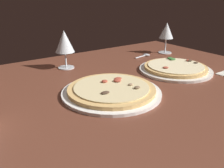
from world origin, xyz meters
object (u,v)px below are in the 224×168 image
pizza_main (112,90)px  wine_glass_near (167,32)px  pizza_side (175,68)px  spoon (145,55)px  wine_glass_far (64,42)px

pizza_main → wine_glass_near: size_ratio=2.03×
pizza_side → spoon: size_ratio=2.87×
pizza_main → wine_glass_near: 64.27cm
pizza_side → wine_glass_near: wine_glass_near is taller
wine_glass_far → wine_glass_near: 56.82cm
wine_glass_far → spoon: size_ratio=1.56×
wine_glass_far → pizza_side: bearing=-40.2°
pizza_main → wine_glass_far: size_ratio=2.00×
pizza_main → pizza_side: 36.52cm
pizza_main → wine_glass_far: wine_glass_far is taller
wine_glass_far → wine_glass_near: size_ratio=1.02×
spoon → wine_glass_near: bearing=-4.3°
pizza_side → wine_glass_far: wine_glass_far is taller
pizza_side → wine_glass_near: 33.65cm
pizza_main → spoon: 52.18cm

